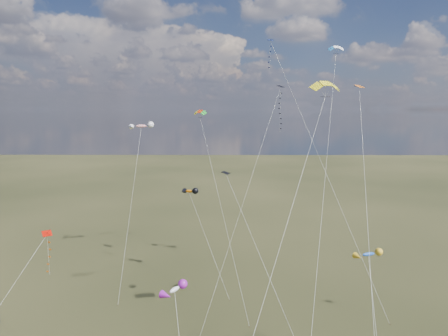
{
  "coord_description": "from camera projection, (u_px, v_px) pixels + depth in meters",
  "views": [
    {
      "loc": [
        0.45,
        -30.49,
        26.11
      ],
      "look_at": [
        0.0,
        18.0,
        19.0
      ],
      "focal_mm": 32.0,
      "sensor_mm": 36.0,
      "label": 1
    }
  ],
  "objects": [
    {
      "name": "novelty_redwhite_stripe",
      "position": [
        141.0,
        126.0,
        67.05
      ],
      "size": [
        3.76,
        18.29,
        24.05
      ],
      "color": "red",
      "rests_on": "ground"
    },
    {
      "name": "diamond_orange_center",
      "position": [
        365.0,
        185.0,
        35.4
      ],
      "size": [
        4.69,
        22.52,
        28.65
      ],
      "color": "orange",
      "rests_on": "ground"
    },
    {
      "name": "parafoil_blue_white",
      "position": [
        336.0,
        49.0,
        53.92
      ],
      "size": [
        10.11,
        29.41,
        35.09
      ],
      "color": "#2176BA",
      "rests_on": "ground"
    },
    {
      "name": "novelty_orange_black",
      "position": [
        189.0,
        191.0,
        60.5
      ],
      "size": [
        7.43,
        8.38,
        14.43
      ],
      "color": "orange",
      "rests_on": "ground"
    },
    {
      "name": "parafoil_yellow",
      "position": [
        325.0,
        84.0,
        37.82
      ],
      "size": [
        13.69,
        21.73,
        29.28
      ],
      "color": "yellow",
      "rests_on": "ground"
    },
    {
      "name": "parafoil_tricolor",
      "position": [
        200.0,
        113.0,
        60.26
      ],
      "size": [
        8.07,
        16.89,
        26.39
      ],
      "color": "yellow",
      "rests_on": "ground"
    },
    {
      "name": "diamond_red_low",
      "position": [
        44.0,
        259.0,
        40.49
      ],
      "size": [
        8.03,
        9.8,
        13.87
      ],
      "color": "#B20C02",
      "rests_on": "ground"
    },
    {
      "name": "diamond_black_mid",
      "position": [
        245.0,
        220.0,
        45.02
      ],
      "size": [
        9.12,
        11.69,
        18.84
      ],
      "color": "black",
      "rests_on": "ground"
    },
    {
      "name": "novelty_blue_yellow",
      "position": [
        369.0,
        255.0,
        34.51
      ],
      "size": [
        2.55,
        8.76,
        14.09
      ],
      "color": "blue",
      "rests_on": "ground"
    },
    {
      "name": "diamond_navy_tall",
      "position": [
        278.0,
        72.0,
        60.2
      ],
      "size": [
        14.04,
        17.99,
        36.83
      ],
      "color": "#0F1A4B",
      "rests_on": "ground"
    },
    {
      "name": "novelty_white_purple",
      "position": [
        175.0,
        290.0,
        31.1
      ],
      "size": [
        3.53,
        10.18,
        12.62
      ],
      "color": "white",
      "rests_on": "ground"
    },
    {
      "name": "diamond_black_high",
      "position": [
        277.0,
        117.0,
        58.17
      ],
      "size": [
        11.67,
        17.48,
        29.67
      ],
      "color": "black",
      "rests_on": "ground"
    }
  ]
}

